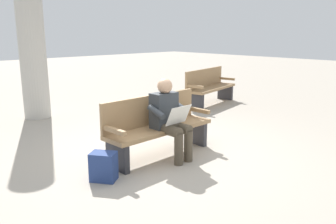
# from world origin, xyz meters

# --- Properties ---
(ground_plane) EXTENTS (40.00, 40.00, 0.00)m
(ground_plane) POSITION_xyz_m (0.00, 0.00, 0.00)
(ground_plane) COLOR #A89E8E
(bench_near) EXTENTS (1.81, 0.51, 0.90)m
(bench_near) POSITION_xyz_m (0.00, -0.07, 0.46)
(bench_near) COLOR #9E7A51
(bench_near) RESTS_ON ground
(person_seated) EXTENTS (0.58, 0.58, 1.18)m
(person_seated) POSITION_xyz_m (-0.03, 0.16, 0.63)
(person_seated) COLOR #33383D
(person_seated) RESTS_ON ground
(backpack) EXTENTS (0.36, 0.38, 0.37)m
(backpack) POSITION_xyz_m (1.12, 0.17, 0.18)
(backpack) COLOR navy
(backpack) RESTS_ON ground
(bench_far) EXTENTS (1.86, 0.81, 0.90)m
(bench_far) POSITION_xyz_m (-3.51, -1.98, 0.46)
(bench_far) COLOR #9E7A51
(bench_far) RESTS_ON ground
(support_pillar) EXTENTS (0.55, 0.55, 3.27)m
(support_pillar) POSITION_xyz_m (0.33, -3.62, 1.64)
(support_pillar) COLOR #B2AFA8
(support_pillar) RESTS_ON ground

